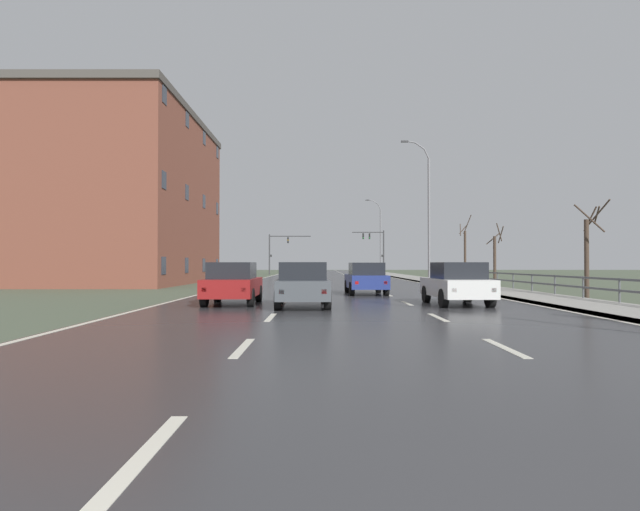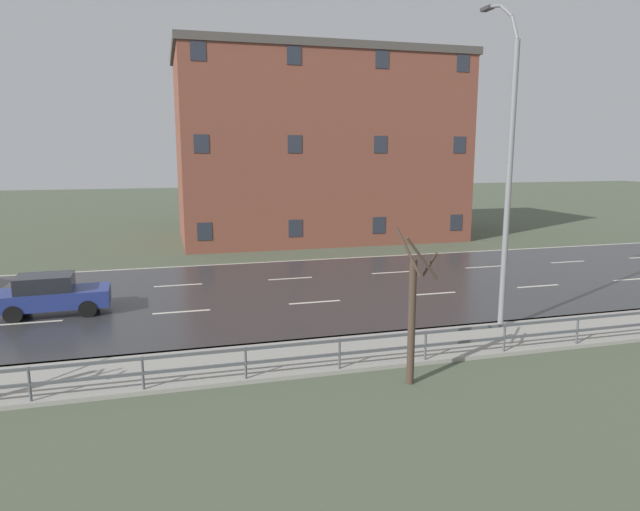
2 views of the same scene
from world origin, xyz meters
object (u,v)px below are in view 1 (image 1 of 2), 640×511
object	(u,v)px
car_distant	(366,278)
traffic_signal_right	(376,245)
street_lamp_distant	(380,237)
brick_building	(128,199)
car_near_left	(233,283)
car_mid_centre	(303,284)
traffic_signal_left	(278,248)
car_far_right	(457,283)
street_lamp_midground	(427,213)

from	to	relation	value
car_distant	traffic_signal_right	bearing A→B (deg)	81.26
street_lamp_distant	brick_building	bearing A→B (deg)	-124.60
street_lamp_distant	traffic_signal_right	bearing A→B (deg)	-121.42
traffic_signal_right	car_near_left	xyz separation A→B (m)	(-11.03, -54.61, -3.37)
traffic_signal_right	car_mid_centre	bearing A→B (deg)	-98.56
car_near_left	brick_building	xyz separation A→B (m)	(-11.71, 21.76, 5.74)
traffic_signal_left	car_far_right	bearing A→B (deg)	-78.69
traffic_signal_right	car_distant	distance (m)	48.52
car_near_left	brick_building	world-z (taller)	brick_building
car_mid_centre	car_distant	world-z (taller)	same
street_lamp_midground	traffic_signal_left	size ratio (longest dim) A/B	1.95
street_lamp_distant	traffic_signal_left	size ratio (longest dim) A/B	1.84
car_mid_centre	car_distant	size ratio (longest dim) A/B	1.00
car_mid_centre	car_far_right	world-z (taller)	same
traffic_signal_right	traffic_signal_left	world-z (taller)	traffic_signal_right
car_far_right	car_distant	size ratio (longest dim) A/B	1.00
car_near_left	brick_building	bearing A→B (deg)	117.87
car_mid_centre	street_lamp_midground	bearing A→B (deg)	66.71
street_lamp_distant	car_far_right	size ratio (longest dim) A/B	2.55
street_lamp_midground	car_distant	bearing A→B (deg)	-111.62
traffic_signal_right	traffic_signal_left	bearing A→B (deg)	-176.20
car_far_right	brick_building	bearing A→B (deg)	130.14
traffic_signal_left	car_distant	size ratio (longest dim) A/B	1.38
street_lamp_midground	brick_building	xyz separation A→B (m)	(-23.36, -0.33, 1.03)
car_near_left	car_distant	world-z (taller)	same
car_near_left	street_lamp_distant	bearing A→B (deg)	77.76
street_lamp_midground	traffic_signal_left	world-z (taller)	street_lamp_midground
car_distant	brick_building	distance (m)	23.68
car_far_right	brick_building	distance (m)	30.25
traffic_signal_right	car_far_right	distance (m)	55.04
car_near_left	traffic_signal_left	bearing A→B (deg)	92.33
brick_building	street_lamp_midground	bearing A→B (deg)	0.82
traffic_signal_left	car_mid_centre	size ratio (longest dim) A/B	1.38
street_lamp_distant	car_distant	xyz separation A→B (m)	(-6.17, -49.11, -4.40)
street_lamp_midground	car_mid_centre	distance (m)	25.49
street_lamp_midground	traffic_signal_right	bearing A→B (deg)	91.10
street_lamp_distant	car_distant	distance (m)	49.69
car_far_right	car_distant	distance (m)	7.31
car_mid_centre	car_near_left	world-z (taller)	same
traffic_signal_left	brick_building	world-z (taller)	brick_building
traffic_signal_left	car_near_left	distance (m)	53.85
traffic_signal_left	street_lamp_distant	bearing A→B (deg)	7.70
street_lamp_midground	car_distant	distance (m)	17.41
traffic_signal_left	street_lamp_midground	bearing A→B (deg)	-65.77
street_lamp_distant	car_mid_centre	xyz separation A→B (m)	(-9.03, -56.89, -4.40)
traffic_signal_left	car_distant	xyz separation A→B (m)	(8.05, -47.18, -2.93)
car_distant	street_lamp_midground	bearing A→B (deg)	66.23
street_lamp_distant	car_far_right	xyz separation A→B (m)	(-3.43, -55.88, -4.40)
street_lamp_midground	car_near_left	size ratio (longest dim) A/B	2.73
car_distant	brick_building	xyz separation A→B (m)	(-17.19, 15.24, 5.74)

